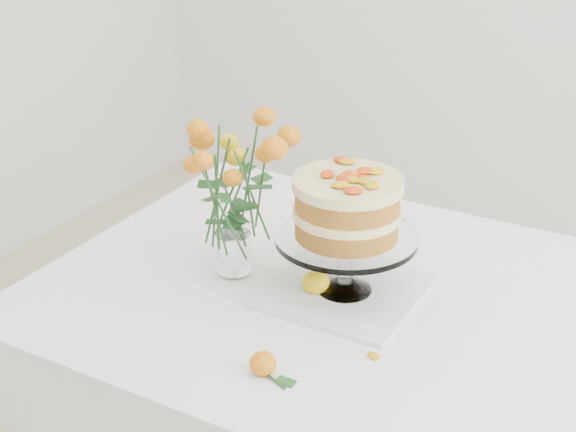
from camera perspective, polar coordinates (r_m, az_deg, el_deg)
name	(u,v)px	position (r m, az deg, el deg)	size (l,w,h in m)	color
table	(399,341)	(1.60, 7.91, -8.81)	(1.43, 0.93, 0.76)	tan
napkin	(344,291)	(1.58, 4.02, -5.35)	(0.28, 0.28, 0.01)	white
cake_stand	(347,213)	(1.50, 4.21, 0.20)	(0.27, 0.27, 0.25)	white
rose_vase	(231,178)	(1.56, -4.06, 2.69)	(0.29, 0.29, 0.36)	white
loose_rose_near	(316,283)	(1.57, 2.02, -4.76)	(0.10, 0.06, 0.05)	yellow
loose_rose_far	(263,364)	(1.36, -1.79, -10.45)	(0.08, 0.05, 0.04)	#BB5209
stray_petal_a	(322,313)	(1.52, 2.45, -6.89)	(0.03, 0.02, 0.00)	#DF9E0E
stray_petal_b	(362,338)	(1.45, 5.28, -8.63)	(0.03, 0.02, 0.00)	#DF9E0E
stray_petal_c	(373,356)	(1.41, 6.10, -9.86)	(0.03, 0.02, 0.00)	#DF9E0E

